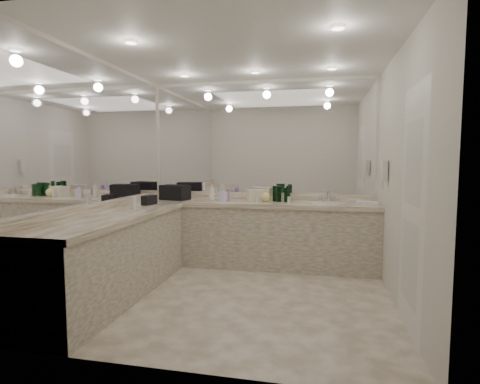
% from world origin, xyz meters
% --- Properties ---
extents(floor, '(3.20, 3.20, 0.00)m').
position_xyz_m(floor, '(0.00, 0.00, 0.00)').
color(floor, beige).
rests_on(floor, ground).
extents(ceiling, '(3.20, 3.20, 0.00)m').
position_xyz_m(ceiling, '(0.00, 0.00, 2.60)').
color(ceiling, white).
rests_on(ceiling, floor).
extents(wall_back, '(3.20, 0.02, 2.60)m').
position_xyz_m(wall_back, '(0.00, 1.50, 1.30)').
color(wall_back, silver).
rests_on(wall_back, floor).
extents(wall_left, '(0.02, 3.00, 2.60)m').
position_xyz_m(wall_left, '(-1.60, 0.00, 1.30)').
color(wall_left, silver).
rests_on(wall_left, floor).
extents(wall_right, '(0.02, 3.00, 2.60)m').
position_xyz_m(wall_right, '(1.60, 0.00, 1.30)').
color(wall_right, silver).
rests_on(wall_right, floor).
extents(vanity_back_base, '(3.20, 0.60, 0.84)m').
position_xyz_m(vanity_back_base, '(0.00, 1.20, 0.42)').
color(vanity_back_base, beige).
rests_on(vanity_back_base, floor).
extents(vanity_back_top, '(3.20, 0.64, 0.06)m').
position_xyz_m(vanity_back_top, '(0.00, 1.19, 0.87)').
color(vanity_back_top, white).
rests_on(vanity_back_top, vanity_back_base).
extents(vanity_left_base, '(0.60, 2.40, 0.84)m').
position_xyz_m(vanity_left_base, '(-1.30, -0.30, 0.42)').
color(vanity_left_base, beige).
rests_on(vanity_left_base, floor).
extents(vanity_left_top, '(0.64, 2.42, 0.06)m').
position_xyz_m(vanity_left_top, '(-1.29, -0.30, 0.87)').
color(vanity_left_top, white).
rests_on(vanity_left_top, vanity_left_base).
extents(backsplash_back, '(3.20, 0.04, 0.10)m').
position_xyz_m(backsplash_back, '(0.00, 1.48, 0.95)').
color(backsplash_back, white).
rests_on(backsplash_back, vanity_back_top).
extents(backsplash_left, '(0.04, 3.00, 0.10)m').
position_xyz_m(backsplash_left, '(-1.58, 0.00, 0.95)').
color(backsplash_left, white).
rests_on(backsplash_left, vanity_left_top).
extents(mirror_back, '(3.12, 0.01, 1.55)m').
position_xyz_m(mirror_back, '(0.00, 1.49, 1.77)').
color(mirror_back, white).
rests_on(mirror_back, wall_back).
extents(mirror_left, '(0.01, 2.92, 1.55)m').
position_xyz_m(mirror_left, '(-1.59, 0.00, 1.77)').
color(mirror_left, white).
rests_on(mirror_left, wall_left).
extents(sink, '(0.44, 0.44, 0.03)m').
position_xyz_m(sink, '(0.95, 1.20, 0.90)').
color(sink, white).
rests_on(sink, vanity_back_top).
extents(faucet, '(0.24, 0.16, 0.14)m').
position_xyz_m(faucet, '(0.95, 1.41, 0.97)').
color(faucet, silver).
rests_on(faucet, vanity_back_top).
extents(wall_phone, '(0.06, 0.10, 0.24)m').
position_xyz_m(wall_phone, '(1.56, 0.70, 1.35)').
color(wall_phone, white).
rests_on(wall_phone, wall_right).
extents(door, '(0.02, 0.82, 2.10)m').
position_xyz_m(door, '(1.59, -0.50, 1.05)').
color(door, white).
rests_on(door, wall_right).
extents(black_toiletry_bag, '(0.43, 0.33, 0.22)m').
position_xyz_m(black_toiletry_bag, '(-1.20, 1.17, 1.01)').
color(black_toiletry_bag, black).
rests_on(black_toiletry_bag, vanity_back_top).
extents(black_bag_spill, '(0.13, 0.23, 0.12)m').
position_xyz_m(black_bag_spill, '(-1.30, 0.55, 0.96)').
color(black_bag_spill, black).
rests_on(black_bag_spill, vanity_left_top).
extents(cream_cosmetic_case, '(0.33, 0.27, 0.16)m').
position_xyz_m(cream_cosmetic_case, '(-0.02, 1.27, 0.98)').
color(cream_cosmetic_case, silver).
rests_on(cream_cosmetic_case, vanity_back_top).
extents(hand_towel, '(0.27, 0.20, 0.04)m').
position_xyz_m(hand_towel, '(1.42, 1.12, 0.92)').
color(hand_towel, white).
rests_on(hand_towel, vanity_back_top).
extents(lotion_left, '(0.06, 0.06, 0.15)m').
position_xyz_m(lotion_left, '(-1.30, 0.13, 0.98)').
color(lotion_left, white).
rests_on(lotion_left, vanity_left_top).
extents(soap_bottle_a, '(0.10, 0.10, 0.23)m').
position_xyz_m(soap_bottle_a, '(-0.67, 1.24, 1.02)').
color(soap_bottle_a, white).
rests_on(soap_bottle_a, vanity_back_top).
extents(soap_bottle_b, '(0.11, 0.11, 0.21)m').
position_xyz_m(soap_bottle_b, '(-0.47, 1.12, 1.00)').
color(soap_bottle_b, silver).
rests_on(soap_bottle_b, vanity_back_top).
extents(soap_bottle_c, '(0.16, 0.16, 0.18)m').
position_xyz_m(soap_bottle_c, '(0.11, 1.22, 0.99)').
color(soap_bottle_c, '#FFE889').
rests_on(soap_bottle_c, vanity_back_top).
extents(green_bottle_0, '(0.07, 0.07, 0.20)m').
position_xyz_m(green_bottle_0, '(0.25, 1.35, 1.00)').
color(green_bottle_0, '#134B23').
rests_on(green_bottle_0, vanity_back_top).
extents(green_bottle_1, '(0.07, 0.07, 0.21)m').
position_xyz_m(green_bottle_1, '(0.28, 1.23, 1.01)').
color(green_bottle_1, '#134B23').
rests_on(green_bottle_1, vanity_back_top).
extents(green_bottle_2, '(0.07, 0.07, 0.22)m').
position_xyz_m(green_bottle_2, '(0.23, 1.26, 1.01)').
color(green_bottle_2, '#134B23').
rests_on(green_bottle_2, vanity_back_top).
extents(green_bottle_3, '(0.06, 0.06, 0.19)m').
position_xyz_m(green_bottle_3, '(0.39, 1.21, 1.00)').
color(green_bottle_3, '#134B23').
rests_on(green_bottle_3, vanity_back_top).
extents(green_bottle_4, '(0.06, 0.06, 0.21)m').
position_xyz_m(green_bottle_4, '(0.40, 1.32, 1.01)').
color(green_bottle_4, '#134B23').
rests_on(green_bottle_4, vanity_back_top).
extents(amenity_bottle_0, '(0.04, 0.04, 0.11)m').
position_xyz_m(amenity_bottle_0, '(-0.01, 1.14, 0.95)').
color(amenity_bottle_0, white).
rests_on(amenity_bottle_0, vanity_back_top).
extents(amenity_bottle_1, '(0.04, 0.04, 0.11)m').
position_xyz_m(amenity_bottle_1, '(-0.55, 1.32, 0.96)').
color(amenity_bottle_1, '#9966B2').
rests_on(amenity_bottle_1, vanity_back_top).
extents(amenity_bottle_2, '(0.04, 0.04, 0.11)m').
position_xyz_m(amenity_bottle_2, '(-0.13, 1.29, 0.95)').
color(amenity_bottle_2, '#E57F66').
rests_on(amenity_bottle_2, vanity_back_top).
extents(amenity_bottle_3, '(0.04, 0.04, 0.08)m').
position_xyz_m(amenity_bottle_3, '(0.43, 1.15, 0.94)').
color(amenity_bottle_3, white).
rests_on(amenity_bottle_3, vanity_back_top).
extents(amenity_bottle_4, '(0.06, 0.06, 0.14)m').
position_xyz_m(amenity_bottle_4, '(-0.43, 1.17, 0.97)').
color(amenity_bottle_4, '#9966B2').
rests_on(amenity_bottle_4, vanity_back_top).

